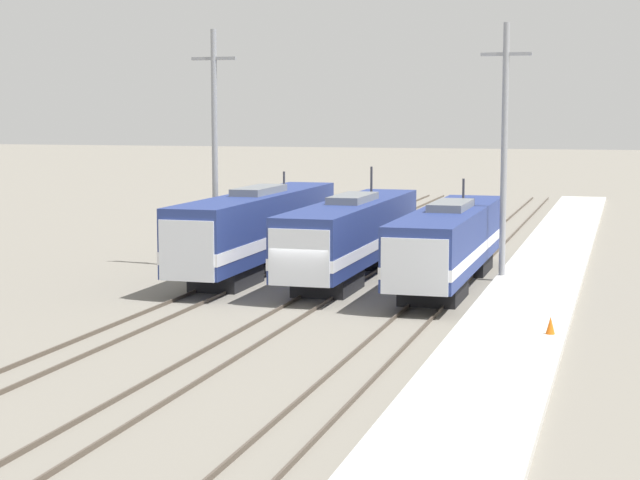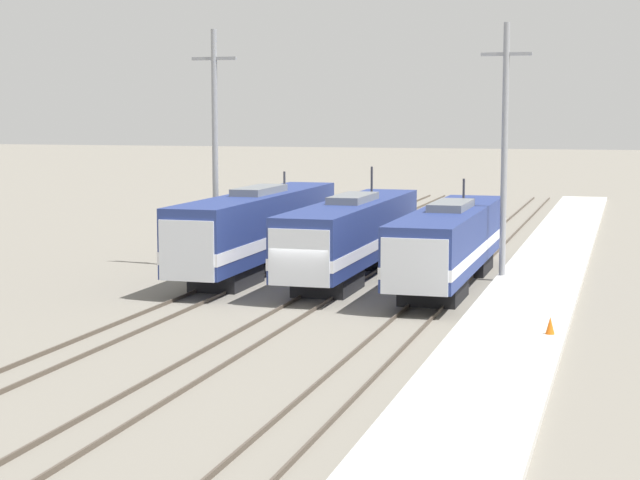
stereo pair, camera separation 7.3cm
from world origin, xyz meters
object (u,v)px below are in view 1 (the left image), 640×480
(locomotive_far_right, at_px, (449,243))
(traffic_cone, at_px, (550,325))
(locomotive_far_left, at_px, (256,230))
(catenary_tower_left, at_px, (215,146))
(catenary_tower_right, at_px, (504,148))
(locomotive_center, at_px, (350,236))

(locomotive_far_right, height_order, traffic_cone, locomotive_far_right)
(locomotive_far_right, xyz_separation_m, traffic_cone, (5.42, -10.90, -1.45))
(locomotive_far_left, xyz_separation_m, catenary_tower_left, (-2.63, 1.25, 4.12))
(catenary_tower_left, distance_m, traffic_cone, 23.12)
(catenary_tower_left, relative_size, traffic_cone, 19.63)
(locomotive_far_left, distance_m, traffic_cone, 19.61)
(locomotive_far_right, bearing_deg, traffic_cone, -63.56)
(catenary_tower_left, xyz_separation_m, catenary_tower_right, (14.71, 0.00, 0.00))
(traffic_cone, bearing_deg, catenary_tower_left, 143.28)
(locomotive_center, distance_m, traffic_cone, 15.84)
(locomotive_far_left, height_order, traffic_cone, locomotive_far_left)
(locomotive_far_right, xyz_separation_m, catenary_tower_left, (-12.53, 2.49, 4.32))
(locomotive_far_left, height_order, locomotive_far_right, locomotive_far_left)
(locomotive_far_right, relative_size, catenary_tower_right, 1.43)
(catenary_tower_left, bearing_deg, locomotive_center, -11.25)
(locomotive_far_left, distance_m, catenary_tower_left, 5.05)
(locomotive_far_left, bearing_deg, locomotive_far_right, -7.15)
(locomotive_far_left, xyz_separation_m, locomotive_center, (4.95, -0.26, -0.13))
(catenary_tower_left, relative_size, catenary_tower_right, 1.00)
(locomotive_far_left, bearing_deg, catenary_tower_right, 5.91)
(locomotive_far_right, distance_m, traffic_cone, 12.25)
(locomotive_far_left, xyz_separation_m, traffic_cone, (15.32, -12.14, -1.65))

